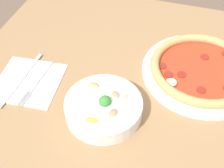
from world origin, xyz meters
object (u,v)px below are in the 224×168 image
at_px(pizza, 202,70).
at_px(fork, 37,82).
at_px(knife, 23,77).
at_px(bowl, 104,107).

relative_size(pizza, fork, 1.90).
distance_m(fork, knife, 0.05).
xyz_separation_m(pizza, bowl, (0.23, 0.23, 0.01)).
bearing_deg(bowl, knife, -11.74).
xyz_separation_m(fork, knife, (0.05, -0.01, -0.00)).
distance_m(bowl, knife, 0.27).
xyz_separation_m(bowl, fork, (0.22, -0.05, -0.02)).
distance_m(pizza, fork, 0.48).
xyz_separation_m(pizza, knife, (0.49, 0.17, -0.01)).
bearing_deg(knife, pizza, 112.20).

